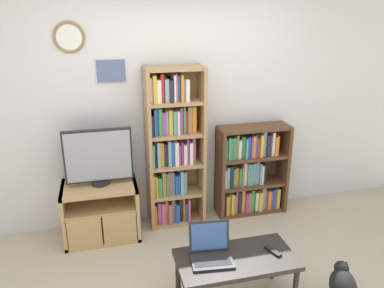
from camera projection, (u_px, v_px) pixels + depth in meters
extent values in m
cube|color=silver|center=(174.00, 106.00, 4.07)|extent=(6.42, 0.06, 2.60)
torus|color=olive|center=(69.00, 37.00, 3.55)|extent=(0.30, 0.03, 0.30)
cylinder|color=white|center=(69.00, 37.00, 3.55)|extent=(0.24, 0.02, 0.24)
cube|color=silver|center=(111.00, 71.00, 3.75)|extent=(0.31, 0.01, 0.24)
cube|color=slate|center=(111.00, 71.00, 3.74)|extent=(0.28, 0.02, 0.22)
cube|color=tan|center=(65.00, 215.00, 3.85)|extent=(0.04, 0.49, 0.60)
cube|color=tan|center=(136.00, 206.00, 4.02)|extent=(0.04, 0.49, 0.60)
cube|color=tan|center=(99.00, 186.00, 3.84)|extent=(0.76, 0.49, 0.04)
cube|color=tan|center=(103.00, 233.00, 4.03)|extent=(0.76, 0.49, 0.04)
cube|color=tan|center=(101.00, 205.00, 3.92)|extent=(0.69, 0.45, 0.04)
cube|color=tan|center=(85.00, 233.00, 3.72)|extent=(0.33, 0.02, 0.32)
cube|color=tan|center=(120.00, 228.00, 3.80)|extent=(0.33, 0.02, 0.32)
cylinder|color=black|center=(101.00, 182.00, 3.85)|extent=(0.18, 0.18, 0.04)
cube|color=black|center=(98.00, 156.00, 3.75)|extent=(0.68, 0.05, 0.55)
cube|color=#9399A3|center=(98.00, 157.00, 3.72)|extent=(0.64, 0.01, 0.51)
cube|color=tan|center=(149.00, 152.00, 3.94)|extent=(0.04, 0.32, 1.76)
cube|color=tan|center=(201.00, 147.00, 4.08)|extent=(0.04, 0.32, 1.76)
cube|color=tan|center=(173.00, 145.00, 4.15)|extent=(0.61, 0.02, 1.76)
cube|color=tan|center=(177.00, 219.00, 4.30)|extent=(0.54, 0.28, 0.04)
cube|color=tan|center=(176.00, 193.00, 4.18)|extent=(0.54, 0.28, 0.04)
cube|color=tan|center=(176.00, 164.00, 4.07)|extent=(0.54, 0.28, 0.04)
cube|color=tan|center=(175.00, 134.00, 3.95)|extent=(0.54, 0.28, 0.04)
cube|color=tan|center=(175.00, 102.00, 3.84)|extent=(0.54, 0.28, 0.04)
cube|color=tan|center=(174.00, 68.00, 3.72)|extent=(0.54, 0.28, 0.04)
cube|color=orange|center=(155.00, 211.00, 4.21)|extent=(0.03, 0.21, 0.23)
cube|color=#9E4293|center=(158.00, 210.00, 4.21)|extent=(0.04, 0.24, 0.27)
cube|color=#B75B70|center=(162.00, 210.00, 4.22)|extent=(0.04, 0.24, 0.26)
cube|color=#B75B70|center=(165.00, 208.00, 4.23)|extent=(0.03, 0.21, 0.27)
cube|color=#93704C|center=(168.00, 210.00, 4.24)|extent=(0.03, 0.26, 0.24)
cube|color=#B75B70|center=(171.00, 208.00, 4.24)|extent=(0.02, 0.23, 0.27)
cube|color=#5B9389|center=(173.00, 207.00, 4.25)|extent=(0.02, 0.20, 0.28)
cube|color=#2856A8|center=(176.00, 209.00, 4.26)|extent=(0.04, 0.25, 0.23)
cube|color=#232328|center=(179.00, 206.00, 4.27)|extent=(0.04, 0.20, 0.29)
cube|color=orange|center=(182.00, 206.00, 4.28)|extent=(0.02, 0.21, 0.28)
cube|color=#2856A8|center=(184.00, 208.00, 4.29)|extent=(0.02, 0.23, 0.22)
cube|color=#B75B70|center=(187.00, 206.00, 4.28)|extent=(0.02, 0.26, 0.27)
cube|color=gold|center=(153.00, 183.00, 4.09)|extent=(0.02, 0.23, 0.25)
cube|color=gold|center=(156.00, 184.00, 4.09)|extent=(0.02, 0.26, 0.23)
cube|color=#388947|center=(159.00, 184.00, 4.10)|extent=(0.04, 0.25, 0.22)
cube|color=#93704C|center=(163.00, 181.00, 4.10)|extent=(0.04, 0.25, 0.28)
cube|color=#388947|center=(166.00, 181.00, 4.12)|extent=(0.03, 0.24, 0.26)
cube|color=#B75B70|center=(169.00, 180.00, 4.13)|extent=(0.03, 0.21, 0.27)
cube|color=#759EB7|center=(172.00, 180.00, 4.14)|extent=(0.03, 0.20, 0.26)
cube|color=#2856A8|center=(174.00, 182.00, 4.14)|extent=(0.02, 0.24, 0.23)
cube|color=#2856A8|center=(177.00, 181.00, 4.16)|extent=(0.03, 0.21, 0.23)
cube|color=#759EB7|center=(180.00, 179.00, 4.15)|extent=(0.03, 0.24, 0.27)
cube|color=#5B9389|center=(183.00, 180.00, 4.17)|extent=(0.03, 0.23, 0.25)
cube|color=#5B9389|center=(152.00, 154.00, 3.97)|extent=(0.02, 0.26, 0.25)
cube|color=#232328|center=(154.00, 151.00, 3.98)|extent=(0.02, 0.21, 0.29)
cube|color=#759EB7|center=(157.00, 152.00, 3.98)|extent=(0.03, 0.25, 0.28)
cube|color=orange|center=(161.00, 152.00, 4.00)|extent=(0.04, 0.22, 0.26)
cube|color=#232328|center=(164.00, 152.00, 4.01)|extent=(0.03, 0.21, 0.24)
cube|color=#759EB7|center=(168.00, 151.00, 4.01)|extent=(0.03, 0.23, 0.28)
cube|color=#2856A8|center=(171.00, 151.00, 4.02)|extent=(0.03, 0.23, 0.27)
cube|color=white|center=(175.00, 151.00, 4.02)|extent=(0.04, 0.25, 0.26)
cube|color=#9E4293|center=(178.00, 152.00, 4.05)|extent=(0.02, 0.21, 0.22)
cube|color=#9E4293|center=(180.00, 151.00, 4.05)|extent=(0.02, 0.20, 0.25)
cube|color=white|center=(183.00, 152.00, 4.06)|extent=(0.03, 0.22, 0.22)
cube|color=#9E4293|center=(186.00, 149.00, 4.06)|extent=(0.02, 0.22, 0.28)
cube|color=white|center=(189.00, 151.00, 4.06)|extent=(0.03, 0.24, 0.24)
cube|color=#B75B70|center=(192.00, 148.00, 4.08)|extent=(0.03, 0.20, 0.28)
cube|color=#232328|center=(151.00, 124.00, 3.86)|extent=(0.02, 0.24, 0.22)
cube|color=#2856A8|center=(154.00, 121.00, 3.85)|extent=(0.02, 0.25, 0.28)
cube|color=#2856A8|center=(156.00, 120.00, 3.87)|extent=(0.03, 0.21, 0.29)
cube|color=#388947|center=(159.00, 120.00, 3.87)|extent=(0.03, 0.23, 0.29)
cube|color=#9E4293|center=(163.00, 122.00, 3.89)|extent=(0.04, 0.22, 0.24)
cube|color=#759EB7|center=(166.00, 121.00, 3.90)|extent=(0.02, 0.20, 0.25)
cube|color=gold|center=(169.00, 120.00, 3.91)|extent=(0.04, 0.21, 0.26)
cube|color=#5B9389|center=(173.00, 121.00, 3.91)|extent=(0.04, 0.23, 0.25)
cube|color=white|center=(177.00, 121.00, 3.92)|extent=(0.02, 0.24, 0.25)
cube|color=#9E4293|center=(179.00, 119.00, 3.93)|extent=(0.03, 0.22, 0.28)
cube|color=#388947|center=(182.00, 119.00, 3.93)|extent=(0.02, 0.23, 0.29)
cube|color=red|center=(185.00, 120.00, 3.95)|extent=(0.02, 0.20, 0.24)
cube|color=#93704C|center=(188.00, 118.00, 3.94)|extent=(0.04, 0.22, 0.29)
cube|color=orange|center=(192.00, 118.00, 3.96)|extent=(0.04, 0.21, 0.28)
cube|color=white|center=(150.00, 89.00, 3.75)|extent=(0.03, 0.20, 0.25)
cube|color=gold|center=(154.00, 88.00, 3.75)|extent=(0.04, 0.23, 0.27)
cube|color=white|center=(158.00, 90.00, 3.76)|extent=(0.04, 0.24, 0.23)
cube|color=red|center=(161.00, 87.00, 3.77)|extent=(0.03, 0.20, 0.28)
cube|color=#759EB7|center=(165.00, 89.00, 3.78)|extent=(0.04, 0.24, 0.24)
cube|color=#232328|center=(170.00, 90.00, 3.79)|extent=(0.04, 0.25, 0.22)
cube|color=white|center=(173.00, 87.00, 3.79)|extent=(0.02, 0.24, 0.27)
cube|color=#B75B70|center=(175.00, 86.00, 3.80)|extent=(0.02, 0.20, 0.28)
cube|color=#2856A8|center=(177.00, 87.00, 3.81)|extent=(0.02, 0.20, 0.26)
cube|color=orange|center=(180.00, 87.00, 3.81)|extent=(0.03, 0.24, 0.27)
cube|color=#759EB7|center=(183.00, 89.00, 3.83)|extent=(0.02, 0.21, 0.22)
cube|color=white|center=(185.00, 89.00, 3.83)|extent=(0.04, 0.25, 0.23)
cube|color=brown|center=(220.00, 174.00, 4.25)|extent=(0.04, 0.29, 1.06)
cube|color=brown|center=(283.00, 167.00, 4.43)|extent=(0.04, 0.29, 1.06)
cube|color=brown|center=(248.00, 166.00, 4.47)|extent=(0.82, 0.02, 1.06)
cube|color=brown|center=(250.00, 209.00, 4.52)|extent=(0.75, 0.26, 0.04)
cube|color=brown|center=(251.00, 184.00, 4.40)|extent=(0.75, 0.26, 0.04)
cube|color=brown|center=(253.00, 157.00, 4.29)|extent=(0.75, 0.26, 0.04)
cube|color=brown|center=(255.00, 128.00, 4.17)|extent=(0.75, 0.26, 0.04)
cube|color=#232328|center=(222.00, 202.00, 4.40)|extent=(0.02, 0.21, 0.26)
cube|color=orange|center=(225.00, 202.00, 4.40)|extent=(0.04, 0.23, 0.25)
cube|color=#388947|center=(228.00, 201.00, 4.41)|extent=(0.02, 0.21, 0.26)
cube|color=gold|center=(230.00, 201.00, 4.42)|extent=(0.03, 0.22, 0.25)
cube|color=#B75B70|center=(232.00, 201.00, 4.43)|extent=(0.03, 0.21, 0.24)
cube|color=#93704C|center=(234.00, 199.00, 4.43)|extent=(0.02, 0.19, 0.28)
cube|color=#232328|center=(237.00, 199.00, 4.44)|extent=(0.04, 0.20, 0.27)
cube|color=orange|center=(241.00, 198.00, 4.45)|extent=(0.04, 0.20, 0.29)
cube|color=#9E4293|center=(244.00, 199.00, 4.46)|extent=(0.04, 0.23, 0.25)
cube|color=orange|center=(247.00, 199.00, 4.47)|extent=(0.02, 0.22, 0.25)
cube|color=#388947|center=(249.00, 198.00, 4.47)|extent=(0.04, 0.21, 0.28)
cube|color=#388947|center=(252.00, 199.00, 4.50)|extent=(0.02, 0.19, 0.22)
cube|color=white|center=(254.00, 198.00, 4.50)|extent=(0.04, 0.20, 0.23)
cube|color=gold|center=(257.00, 198.00, 4.50)|extent=(0.04, 0.23, 0.24)
cube|color=#759EB7|center=(261.00, 196.00, 4.51)|extent=(0.04, 0.19, 0.29)
cube|color=#B75B70|center=(263.00, 197.00, 4.52)|extent=(0.02, 0.19, 0.25)
cube|color=orange|center=(266.00, 197.00, 4.53)|extent=(0.04, 0.21, 0.24)
cube|color=#9E4293|center=(268.00, 197.00, 4.54)|extent=(0.02, 0.20, 0.24)
cube|color=#2856A8|center=(271.00, 196.00, 4.54)|extent=(0.04, 0.21, 0.25)
cube|color=gold|center=(275.00, 195.00, 4.55)|extent=(0.04, 0.22, 0.25)
cube|color=white|center=(223.00, 176.00, 4.28)|extent=(0.03, 0.22, 0.23)
cube|color=#759EB7|center=(226.00, 175.00, 4.29)|extent=(0.03, 0.22, 0.25)
cube|color=#232328|center=(229.00, 174.00, 4.29)|extent=(0.04, 0.23, 0.27)
cube|color=#5B9389|center=(232.00, 175.00, 4.32)|extent=(0.03, 0.20, 0.22)
cube|color=orange|center=(234.00, 175.00, 4.33)|extent=(0.03, 0.18, 0.23)
cube|color=#388947|center=(238.00, 175.00, 4.33)|extent=(0.03, 0.21, 0.22)
cube|color=#93704C|center=(240.00, 174.00, 4.33)|extent=(0.02, 0.22, 0.25)
cube|color=white|center=(243.00, 172.00, 4.34)|extent=(0.04, 0.18, 0.27)
cube|color=#5B9389|center=(246.00, 172.00, 4.34)|extent=(0.02, 0.21, 0.27)
cube|color=#5B9389|center=(248.00, 172.00, 4.35)|extent=(0.04, 0.21, 0.26)
cube|color=#5B9389|center=(252.00, 171.00, 4.37)|extent=(0.04, 0.19, 0.27)
cube|color=#759EB7|center=(255.00, 170.00, 4.37)|extent=(0.03, 0.18, 0.29)
cube|color=#759EB7|center=(257.00, 171.00, 4.38)|extent=(0.02, 0.22, 0.26)
cube|color=white|center=(259.00, 172.00, 4.39)|extent=(0.02, 0.22, 0.23)
cube|color=#232328|center=(261.00, 171.00, 4.40)|extent=(0.04, 0.19, 0.24)
cube|color=#388947|center=(224.00, 147.00, 4.17)|extent=(0.03, 0.21, 0.24)
cube|color=#5B9389|center=(227.00, 146.00, 4.17)|extent=(0.02, 0.23, 0.26)
cube|color=#388947|center=(229.00, 147.00, 4.18)|extent=(0.04, 0.21, 0.25)
cube|color=#388947|center=(232.00, 146.00, 4.19)|extent=(0.04, 0.21, 0.26)
cube|color=#93704C|center=(235.00, 145.00, 4.20)|extent=(0.02, 0.20, 0.28)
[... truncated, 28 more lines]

